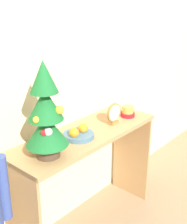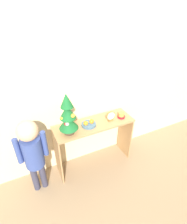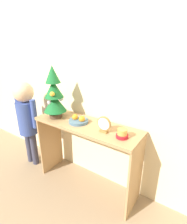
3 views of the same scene
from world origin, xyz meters
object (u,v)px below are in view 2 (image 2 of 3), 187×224
at_px(fruit_bowl, 89,124).
at_px(singing_bowl, 121,115).
at_px(desk_clock, 111,116).
at_px(child_figure, 32,150).
at_px(mini_tree, 68,116).

xyz_separation_m(fruit_bowl, singing_bowl, (0.52, -0.03, 0.01)).
xyz_separation_m(fruit_bowl, desk_clock, (0.33, -0.04, 0.05)).
xyz_separation_m(fruit_bowl, child_figure, (-0.80, -0.07, -0.09)).
bearing_deg(desk_clock, singing_bowl, 1.30).
height_order(singing_bowl, desk_clock, desk_clock).
relative_size(fruit_bowl, child_figure, 0.18).
xyz_separation_m(desk_clock, child_figure, (-1.13, -0.04, -0.15)).
distance_m(mini_tree, child_figure, 0.60).
relative_size(singing_bowl, desk_clock, 0.68).
distance_m(fruit_bowl, child_figure, 0.81).
relative_size(fruit_bowl, singing_bowl, 1.90).
bearing_deg(fruit_bowl, singing_bowl, -3.46).
xyz_separation_m(mini_tree, desk_clock, (0.63, -0.00, -0.19)).
xyz_separation_m(mini_tree, fruit_bowl, (0.30, 0.04, -0.24)).
bearing_deg(desk_clock, fruit_bowl, 173.89).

